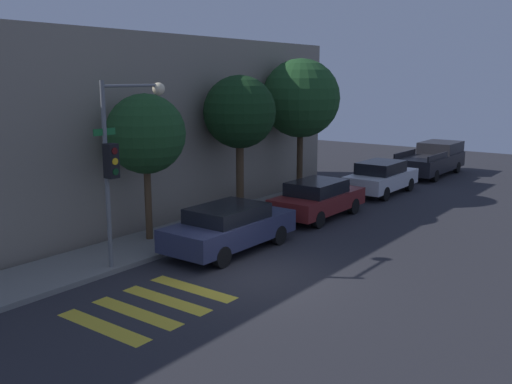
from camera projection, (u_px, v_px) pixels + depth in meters
ground_plane at (257, 277)px, 15.02m from camera, size 60.00×60.00×0.00m
sidewalk at (144, 246)px, 17.57m from camera, size 26.00×2.35×0.14m
building_row at (49, 132)px, 19.62m from camera, size 26.00×6.00×6.66m
crosswalk at (151, 306)px, 13.12m from camera, size 3.22×2.60×0.00m
traffic_light_pole at (122, 146)px, 15.13m from camera, size 2.49×0.56×5.10m
sedan_near_corner at (230, 227)px, 17.21m from camera, size 4.47×1.88×1.40m
sedan_middle at (318, 198)px, 21.27m from camera, size 4.25×1.83×1.41m
sedan_far_end at (381, 177)px, 25.63m from camera, size 4.34×1.79×1.48m
pickup_truck at (432, 159)px, 30.67m from camera, size 5.49×2.03×1.68m
tree_near_corner at (146, 134)px, 17.47m from camera, size 2.46×2.46×4.71m
tree_midblock at (240, 113)px, 21.02m from camera, size 2.70×2.70×5.27m
tree_far_end at (301, 99)px, 24.22m from camera, size 3.34×3.34×5.97m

